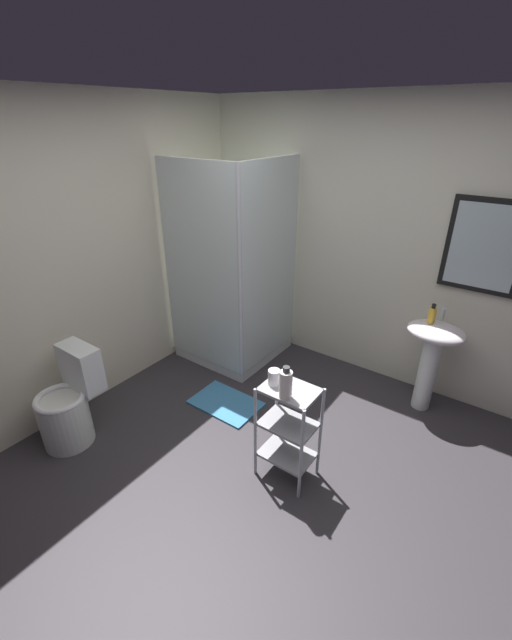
# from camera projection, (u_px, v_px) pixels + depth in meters

# --- Properties ---
(ground_plane) EXTENTS (4.20, 4.20, 0.02)m
(ground_plane) POSITION_uv_depth(u_px,v_px,m) (263.00, 485.00, 2.83)
(ground_plane) COLOR #332F34
(wall_back) EXTENTS (4.20, 0.14, 2.50)m
(wall_back) POSITION_uv_depth(u_px,v_px,m) (384.00, 248.00, 3.59)
(wall_back) COLOR beige
(wall_back) RESTS_ON ground_plane
(wall_left) EXTENTS (0.10, 4.20, 2.50)m
(wall_left) POSITION_uv_depth(u_px,v_px,m) (75.00, 263.00, 3.23)
(wall_left) COLOR beige
(wall_left) RESTS_ON ground_plane
(shower_stall) EXTENTS (0.92, 0.92, 2.00)m
(shower_stall) POSITION_uv_depth(u_px,v_px,m) (235.00, 318.00, 4.12)
(shower_stall) COLOR white
(shower_stall) RESTS_ON ground_plane
(pedestal_sink) EXTENTS (0.46, 0.37, 0.81)m
(pedestal_sink) POSITION_uv_depth(u_px,v_px,m) (432.00, 350.00, 3.33)
(pedestal_sink) COLOR white
(pedestal_sink) RESTS_ON ground_plane
(sink_faucet) EXTENTS (0.03, 0.03, 0.10)m
(sink_faucet) POSITION_uv_depth(u_px,v_px,m) (443.00, 314.00, 3.29)
(sink_faucet) COLOR silver
(sink_faucet) RESTS_ON pedestal_sink
(toilet) EXTENTS (0.37, 0.49, 0.76)m
(toilet) POSITION_uv_depth(u_px,v_px,m) (69.00, 405.00, 3.10)
(toilet) COLOR white
(toilet) RESTS_ON ground_plane
(storage_cart) EXTENTS (0.38, 0.28, 0.74)m
(storage_cart) POSITION_uv_depth(u_px,v_px,m) (288.00, 426.00, 2.72)
(storage_cart) COLOR silver
(storage_cart) RESTS_ON ground_plane
(hand_soap_bottle) EXTENTS (0.06, 0.06, 0.17)m
(hand_soap_bottle) POSITION_uv_depth(u_px,v_px,m) (432.00, 315.00, 3.22)
(hand_soap_bottle) COLOR gold
(hand_soap_bottle) RESTS_ON pedestal_sink
(lotion_bottle_white) EXTENTS (0.08, 0.08, 0.22)m
(lotion_bottle_white) POSITION_uv_depth(u_px,v_px,m) (286.00, 384.00, 2.46)
(lotion_bottle_white) COLOR white
(lotion_bottle_white) RESTS_ON storage_cart
(rinse_cup) EXTENTS (0.08, 0.08, 0.11)m
(rinse_cup) POSITION_uv_depth(u_px,v_px,m) (274.00, 377.00, 2.60)
(rinse_cup) COLOR silver
(rinse_cup) RESTS_ON storage_cart
(bath_mat) EXTENTS (0.60, 0.40, 0.02)m
(bath_mat) POSITION_uv_depth(u_px,v_px,m) (226.00, 403.00, 3.61)
(bath_mat) COLOR teal
(bath_mat) RESTS_ON ground_plane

